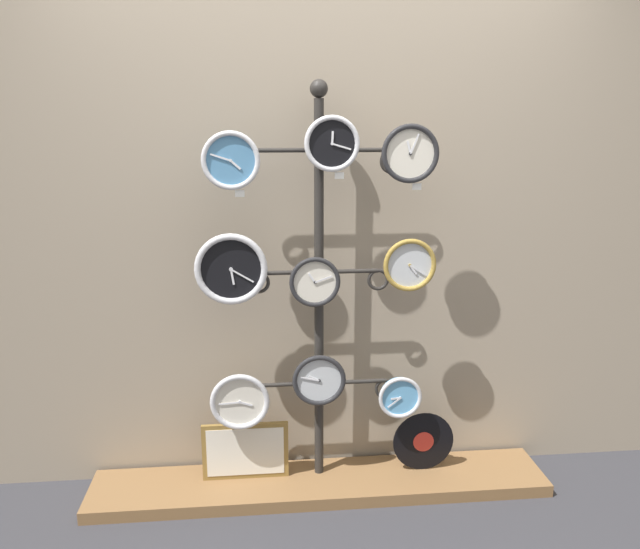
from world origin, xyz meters
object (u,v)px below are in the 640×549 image
(display_stand, at_px, (319,360))
(clock_middle_center, at_px, (315,282))
(clock_middle_left, at_px, (231,269))
(clock_bottom_right, at_px, (400,397))
(clock_middle_right, at_px, (410,265))
(clock_bottom_center, at_px, (319,380))
(clock_top_center, at_px, (332,144))
(clock_bottom_left, at_px, (240,401))
(picture_frame, at_px, (245,451))
(vinyl_record, at_px, (423,441))
(clock_top_right, at_px, (410,154))
(clock_top_left, at_px, (231,160))

(display_stand, relative_size, clock_middle_center, 8.38)
(clock_middle_left, xyz_separation_m, clock_bottom_right, (0.77, -0.01, -0.64))
(clock_middle_left, xyz_separation_m, clock_middle_right, (0.79, -0.02, 0.00))
(clock_middle_center, height_order, clock_bottom_center, clock_middle_center)
(clock_top_center, distance_m, clock_bottom_right, 1.22)
(clock_bottom_left, relative_size, clock_bottom_center, 1.09)
(clock_bottom_center, relative_size, picture_frame, 0.60)
(display_stand, xyz_separation_m, clock_top_center, (0.05, -0.08, 1.01))
(clock_middle_left, relative_size, vinyl_record, 1.05)
(clock_top_right, xyz_separation_m, picture_frame, (-0.74, 0.08, -1.41))
(clock_middle_right, relative_size, clock_bottom_center, 0.96)
(display_stand, distance_m, clock_top_center, 1.01)
(display_stand, height_order, clock_top_center, display_stand)
(clock_middle_center, xyz_separation_m, clock_bottom_right, (0.40, -0.01, -0.57))
(clock_middle_left, relative_size, clock_bottom_center, 1.28)
(clock_middle_left, height_order, vinyl_record, clock_middle_left)
(display_stand, height_order, clock_bottom_right, display_stand)
(clock_bottom_center, bearing_deg, clock_top_left, -176.68)
(display_stand, xyz_separation_m, clock_middle_center, (-0.03, -0.08, 0.40))
(clock_top_center, relative_size, clock_middle_left, 0.75)
(vinyl_record, distance_m, picture_frame, 0.87)
(clock_middle_left, bearing_deg, vinyl_record, 3.29)
(clock_top_center, height_order, clock_middle_right, clock_top_center)
(picture_frame, bearing_deg, vinyl_record, -0.64)
(display_stand, height_order, clock_middle_left, display_stand)
(vinyl_record, height_order, picture_frame, vinyl_record)
(clock_top_right, xyz_separation_m, clock_middle_right, (0.02, 0.01, -0.49))
(clock_top_right, bearing_deg, clock_middle_left, 178.30)
(clock_middle_left, height_order, picture_frame, clock_middle_left)
(clock_top_center, distance_m, clock_middle_left, 0.69)
(display_stand, xyz_separation_m, vinyl_record, (0.51, -0.03, -0.44))
(clock_middle_right, xyz_separation_m, picture_frame, (-0.76, 0.08, -0.92))
(clock_top_right, xyz_separation_m, clock_bottom_left, (-0.75, 0.01, -1.11))
(clock_top_left, distance_m, clock_middle_right, 0.90)
(display_stand, bearing_deg, clock_bottom_center, -95.34)
(clock_middle_right, height_order, clock_bottom_left, clock_middle_right)
(clock_top_left, xyz_separation_m, clock_middle_center, (0.35, 0.02, -0.54))
(clock_top_left, height_order, vinyl_record, clock_top_left)
(clock_bottom_right, bearing_deg, clock_bottom_left, -179.65)
(clock_bottom_left, bearing_deg, clock_top_center, 2.54)
(clock_top_center, distance_m, vinyl_record, 1.52)
(vinyl_record, bearing_deg, clock_middle_center, -174.94)
(clock_bottom_left, height_order, vinyl_record, clock_bottom_left)
(clock_top_left, distance_m, clock_middle_left, 0.47)
(clock_bottom_center, relative_size, clock_bottom_right, 1.20)
(clock_bottom_center, bearing_deg, clock_middle_right, -2.99)
(vinyl_record, bearing_deg, clock_middle_right, -149.45)
(display_stand, xyz_separation_m, clock_bottom_left, (-0.37, -0.10, -0.15))
(clock_middle_right, bearing_deg, clock_bottom_center, 177.01)
(clock_bottom_left, height_order, clock_bottom_center, clock_bottom_center)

